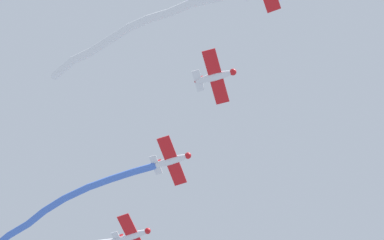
{
  "coord_description": "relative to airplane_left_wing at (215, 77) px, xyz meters",
  "views": [
    {
      "loc": [
        13.92,
        -20.42,
        5.7
      ],
      "look_at": [
        -12.06,
        -3.85,
        75.09
      ],
      "focal_mm": 66.58,
      "sensor_mm": 36.0,
      "label": 1
    }
  ],
  "objects": [
    {
      "name": "smoke_trail_lead",
      "position": [
        -0.34,
        -9.06,
        1.93
      ],
      "size": [
        20.62,
        12.12,
        5.3
      ],
      "color": "white"
    },
    {
      "name": "airplane_left_wing",
      "position": [
        0.0,
        0.0,
        0.0
      ],
      "size": [
        5.12,
        5.45,
        1.53
      ],
      "rotation": [
        0.0,
        0.0,
        0.74
      ],
      "color": "white"
    },
    {
      "name": "airplane_right_wing",
      "position": [
        -10.87,
        1.41,
        0.25
      ],
      "size": [
        4.98,
        5.61,
        1.53
      ],
      "rotation": [
        0.0,
        0.0,
        0.68
      ],
      "color": "white"
    },
    {
      "name": "smoke_trail_right_wing",
      "position": [
        -22.77,
        -6.34,
        -0.27
      ],
      "size": [
        22.2,
        11.86,
        1.94
      ],
      "color": "#4C75DB"
    },
    {
      "name": "airplane_slot",
      "position": [
        -21.74,
        2.82,
        0.5
      ],
      "size": [
        4.92,
        5.71,
        1.53
      ],
      "rotation": [
        0.0,
        0.0,
        0.64
      ],
      "color": "white"
    }
  ]
}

